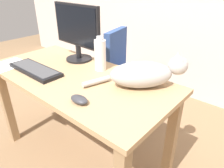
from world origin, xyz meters
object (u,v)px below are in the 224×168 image
keyboard (35,70)px  computer_mouse (79,99)px  monitor (77,31)px  office_chair (128,84)px  water_bottle (100,55)px  cat (145,73)px

keyboard → computer_mouse: 0.54m
monitor → keyboard: 0.41m
monitor → keyboard: size_ratio=1.09×
office_chair → water_bottle: water_bottle is taller
monitor → water_bottle: 0.29m
monitor → cat: (0.63, -0.04, -0.15)m
office_chair → computer_mouse: (0.35, -0.90, 0.37)m
cat → computer_mouse: 0.41m
monitor → cat: 0.65m
keyboard → computer_mouse: bearing=-7.1°
office_chair → monitor: bearing=-106.2°
office_chair → keyboard: size_ratio=2.02×
computer_mouse → cat: bearing=68.3°
monitor → computer_mouse: bearing=-40.8°
computer_mouse → water_bottle: bearing=119.5°
water_bottle → cat: bearing=-1.5°
keyboard → computer_mouse: computer_mouse is taller
office_chair → cat: 0.84m
monitor → water_bottle: bearing=-7.0°
computer_mouse → water_bottle: water_bottle is taller
keyboard → cat: bearing=24.3°
office_chair → water_bottle: 0.70m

